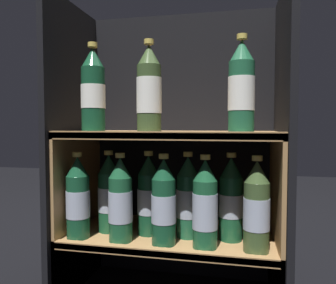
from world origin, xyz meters
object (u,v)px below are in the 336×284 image
Objects in this scene: bottle_lower_front_0 at (78,199)px; bottle_lower_back_3 at (231,200)px; bottle_upper_front_1 at (149,91)px; bottle_lower_front_2 at (163,204)px; bottle_lower_front_3 at (205,206)px; bottle_lower_back_0 at (109,195)px; bottle_lower_front_4 at (257,209)px; bottle_lower_back_1 at (149,197)px; bottle_lower_back_2 at (188,199)px; bottle_upper_front_0 at (93,92)px; bottle_upper_front_2 at (241,89)px; bottle_lower_front_1 at (120,202)px.

bottle_lower_front_0 is 1.00× the size of bottle_lower_back_3.
bottle_lower_front_2 is (0.04, 0.00, -0.34)m from bottle_upper_front_1.
bottle_lower_front_2 is at bearing 0.00° from bottle_upper_front_1.
bottle_lower_front_3 and bottle_lower_back_0 have the same top height.
bottle_lower_front_4 and bottle_lower_back_1 have the same top height.
bottle_lower_back_2 is (-0.21, 0.08, 0.00)m from bottle_lower_front_4.
bottle_lower_front_4 is at bearing -13.67° from bottle_lower_back_1.
bottle_upper_front_0 and bottle_upper_front_2 have the same top height.
bottle_upper_front_2 is 1.00× the size of bottle_lower_front_4.
bottle_lower_back_2 is at bearing -0.00° from bottle_lower_back_0.
bottle_upper_front_1 is 0.35m from bottle_lower_back_1.
bottle_lower_front_4 is at bearing 0.00° from bottle_lower_front_1.
bottle_lower_front_4 is (0.14, -0.00, 0.00)m from bottle_lower_front_3.
bottle_upper_front_1 is (0.18, 0.00, -0.00)m from bottle_upper_front_0.
bottle_upper_front_2 is 0.35m from bottle_lower_front_3.
bottle_lower_front_1 is 0.26m from bottle_lower_front_3.
bottle_upper_front_1 reaches higher than bottle_lower_back_1.
bottle_lower_front_2 is 1.00× the size of bottle_lower_front_3.
bottle_upper_front_0 and bottle_upper_front_1 have the same top height.
bottle_upper_front_0 is 1.00× the size of bottle_lower_front_3.
bottle_lower_front_1 and bottle_lower_front_2 have the same top height.
bottle_upper_front_2 reaches higher than bottle_lower_front_4.
bottle_lower_front_2 is at bearing -21.82° from bottle_lower_back_0.
bottle_upper_front_0 reaches higher than bottle_lower_front_3.
bottle_lower_back_1 is at bearing 28.22° from bottle_upper_front_0.
bottle_lower_front_4 is 0.35m from bottle_lower_back_1.
bottle_lower_front_4 is 1.00× the size of bottle_lower_back_3.
bottle_upper_front_1 reaches higher than bottle_lower_back_3.
bottle_upper_front_2 is 1.00× the size of bottle_lower_back_2.
bottle_upper_front_2 is (0.27, 0.00, 0.00)m from bottle_upper_front_1.
bottle_lower_front_4 and bottle_lower_back_2 have the same top height.
bottle_lower_front_2 and bottle_lower_front_4 have the same top height.
bottle_lower_front_2 is (0.28, 0.00, 0.00)m from bottle_lower_front_0.
bottle_lower_front_3 is (0.26, 0.00, -0.00)m from bottle_lower_front_1.
bottle_lower_back_2 is at bearing 38.08° from bottle_upper_front_1.
bottle_lower_back_0 is (0.01, 0.08, -0.34)m from bottle_upper_front_0.
bottle_lower_front_4 is 0.48m from bottle_lower_back_0.
bottle_upper_front_1 is at bearing -161.12° from bottle_lower_back_3.
bottle_lower_front_4 is at bearing 0.00° from bottle_upper_front_1.
bottle_lower_front_0 is at bearing 180.00° from bottle_upper_front_0.
bottle_lower_front_1 and bottle_lower_back_0 have the same top height.
bottle_upper_front_0 is 1.00× the size of bottle_lower_back_2.
bottle_lower_back_3 is (0.26, 0.00, 0.00)m from bottle_lower_back_1.
bottle_lower_back_0 is (-0.33, 0.08, 0.00)m from bottle_lower_front_3.
bottle_upper_front_2 is 0.55m from bottle_lower_back_0.
bottle_lower_front_1 is 1.00× the size of bottle_lower_front_4.
bottle_lower_back_2 is (0.13, -0.00, -0.00)m from bottle_lower_back_1.
bottle_upper_front_0 is at bearing -180.00° from bottle_lower_front_2.
bottle_lower_front_3 is 0.21m from bottle_lower_back_1.
bottle_upper_front_1 is at bearing 0.00° from bottle_lower_front_0.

